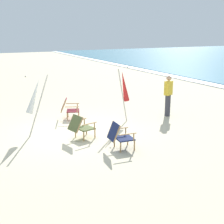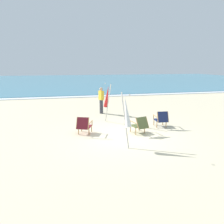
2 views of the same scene
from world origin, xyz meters
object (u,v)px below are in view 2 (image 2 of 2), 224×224
object	(u,v)px
beach_chair_far_center	(161,119)
person_near_chairs	(101,100)
umbrella_furled_red	(107,97)
beach_chair_front_left	(140,124)
beach_chair_back_left	(84,125)
umbrella_furled_white	(126,112)

from	to	relation	value
beach_chair_far_center	person_near_chairs	bearing A→B (deg)	124.61
beach_chair_far_center	umbrella_furled_red	xyz separation A→B (m)	(-2.39, 1.45, 0.92)
person_near_chairs	beach_chair_far_center	bearing A→B (deg)	-55.39
umbrella_furled_red	beach_chair_front_left	bearing A→B (deg)	-63.95
beach_chair_back_left	umbrella_furled_white	xyz separation A→B (m)	(1.43, -1.61, 0.88)
beach_chair_back_left	person_near_chairs	bearing A→B (deg)	69.63
beach_chair_front_left	umbrella_furled_white	xyz separation A→B (m)	(-0.97, -1.18, 0.88)
beach_chair_far_center	umbrella_furled_red	size ratio (longest dim) A/B	0.39
beach_chair_far_center	umbrella_furled_red	bearing A→B (deg)	148.76
beach_chair_front_left	umbrella_furled_white	size ratio (longest dim) A/B	0.43
beach_chair_far_center	person_near_chairs	world-z (taller)	person_near_chairs
umbrella_furled_white	beach_chair_front_left	bearing A→B (deg)	50.61
beach_chair_front_left	umbrella_furled_red	distance (m)	2.54
umbrella_furled_red	person_near_chairs	distance (m)	2.06
beach_chair_back_left	umbrella_furled_white	bearing A→B (deg)	-48.37
person_near_chairs	umbrella_furled_white	bearing A→B (deg)	-89.39
beach_chair_back_left	umbrella_furled_red	bearing A→B (deg)	51.40
beach_chair_far_center	umbrella_furled_white	size ratio (longest dim) A/B	0.40
beach_chair_far_center	umbrella_furled_red	world-z (taller)	umbrella_furled_red
beach_chair_far_center	umbrella_furled_white	world-z (taller)	umbrella_furled_white
beach_chair_front_left	person_near_chairs	size ratio (longest dim) A/B	0.53
beach_chair_back_left	umbrella_furled_red	size ratio (longest dim) A/B	0.42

